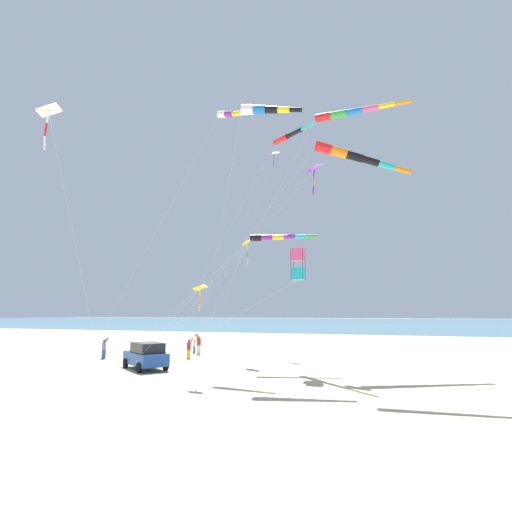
% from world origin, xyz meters
% --- Properties ---
extents(ground_plane, '(600.00, 600.00, 0.00)m').
position_xyz_m(ground_plane, '(0.00, 0.00, 0.00)').
color(ground_plane, '#C6B58C').
extents(ocean_water_strip, '(240.00, 600.00, 0.01)m').
position_xyz_m(ocean_water_strip, '(165.00, 0.00, 0.00)').
color(ocean_water_strip, teal).
rests_on(ocean_water_strip, ground_plane).
extents(parked_car, '(3.98, 4.59, 1.85)m').
position_xyz_m(parked_car, '(-6.26, -4.29, 0.95)').
color(parked_car, '#1E479E').
rests_on(parked_car, ground_plane).
extents(cooler_box, '(0.62, 0.42, 0.42)m').
position_xyz_m(cooler_box, '(-3.44, -3.53, 0.21)').
color(cooler_box, orange).
rests_on(cooler_box, ground_plane).
extents(person_adult_flyer, '(0.47, 0.60, 1.98)m').
position_xyz_m(person_adult_flyer, '(3.79, -3.08, 1.08)').
color(person_adult_flyer, silver).
rests_on(person_adult_flyer, ground_plane).
extents(person_child_green_jacket, '(0.46, 0.57, 1.76)m').
position_xyz_m(person_child_green_jacket, '(0.60, -3.82, 0.96)').
color(person_child_green_jacket, gold).
rests_on(person_child_green_jacket, ground_plane).
extents(person_child_grey_jacket, '(0.65, 0.61, 1.82)m').
position_xyz_m(person_child_grey_jacket, '(-2.11, 2.97, 0.99)').
color(person_child_grey_jacket, '#335199').
rests_on(person_child_grey_jacket, ground_plane).
extents(person_bystander_far, '(0.49, 0.53, 1.48)m').
position_xyz_m(person_bystander_far, '(5.04, -1.94, 0.81)').
color(person_bystander_far, '#335199').
rests_on(person_bystander_far, ground_plane).
extents(kite_windsock_blue_topmost, '(5.38, 18.58, 17.85)m').
position_xyz_m(kite_windsock_blue_topmost, '(-4.67, -18.67, 17.41)').
color(kite_windsock_blue_topmost, red).
rests_on(kite_windsock_blue_topmost, ground_plane).
extents(kite_windsock_striped_overhead, '(2.81, 15.69, 9.95)m').
position_xyz_m(kite_windsock_striped_overhead, '(-1.90, -12.46, 9.70)').
color(kite_windsock_striped_overhead, black).
rests_on(kite_windsock_striped_overhead, ground_plane).
extents(kite_windsock_teal_far_right, '(1.68, 8.93, 20.16)m').
position_xyz_m(kite_windsock_teal_far_right, '(-3.30, -12.04, 19.59)').
color(kite_windsock_teal_far_right, white).
rests_on(kite_windsock_teal_far_right, ground_plane).
extents(kite_delta_green_low_center, '(5.93, 7.31, 10.27)m').
position_xyz_m(kite_delta_green_low_center, '(0.37, -9.25, 9.85)').
color(kite_delta_green_low_center, yellow).
rests_on(kite_delta_green_low_center, ground_plane).
extents(kite_delta_magenta_far_left, '(3.11, 6.97, 22.21)m').
position_xyz_m(kite_delta_magenta_far_left, '(10.17, -8.70, 21.78)').
color(kite_delta_magenta_far_left, purple).
rests_on(kite_delta_magenta_far_left, ground_plane).
extents(kite_windsock_orange_high_right, '(5.19, 20.54, 17.87)m').
position_xyz_m(kite_windsock_orange_high_right, '(0.79, -18.08, 16.63)').
color(kite_windsock_orange_high_right, red).
rests_on(kite_windsock_orange_high_right, ground_plane).
extents(kite_delta_long_streamer_left, '(8.21, 2.85, 15.11)m').
position_xyz_m(kite_delta_long_streamer_left, '(-15.45, -3.88, 14.75)').
color(kite_delta_long_streamer_left, white).
rests_on(kite_delta_long_streamer_left, ground_plane).
extents(kite_windsock_yellow_midlevel, '(1.34, 16.87, 21.53)m').
position_xyz_m(kite_windsock_yellow_midlevel, '(-1.32, -8.49, 20.89)').
color(kite_windsock_yellow_midlevel, white).
rests_on(kite_windsock_yellow_midlevel, ground_plane).
extents(kite_delta_checkered_midright, '(1.58, 15.11, 15.48)m').
position_xyz_m(kite_delta_checkered_midright, '(-1.55, -15.56, 14.99)').
color(kite_delta_checkered_midright, purple).
rests_on(kite_delta_checkered_midright, ground_plane).
extents(kite_delta_purple_drifting, '(2.38, 6.84, 5.62)m').
position_xyz_m(kite_delta_purple_drifting, '(-9.85, -10.30, 5.34)').
color(kite_delta_purple_drifting, yellow).
rests_on(kite_delta_purple_drifting, ground_plane).
extents(kite_box_white_trailing, '(1.02, 12.27, 8.23)m').
position_xyz_m(kite_box_white_trailing, '(-4.55, -14.95, 7.18)').
color(kite_box_white_trailing, '#EF4C93').
rests_on(kite_box_white_trailing, ground_plane).
extents(kite_windsock_red_high_left, '(5.68, 15.42, 20.31)m').
position_xyz_m(kite_windsock_red_high_left, '(1.76, -12.68, 19.57)').
color(kite_windsock_red_high_left, red).
rests_on(kite_windsock_red_high_left, ground_plane).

